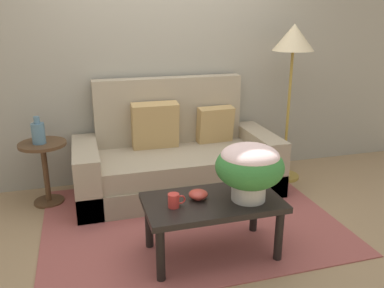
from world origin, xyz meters
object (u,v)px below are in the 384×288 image
at_px(coffee_table, 213,208).
at_px(table_vase, 38,133).
at_px(couch, 176,160).
at_px(snack_bowl, 198,194).
at_px(potted_plant, 250,166).
at_px(side_table, 44,162).
at_px(floor_lamp, 293,50).
at_px(coffee_mug, 174,200).

height_order(coffee_table, table_vase, table_vase).
bearing_deg(couch, snack_bowl, -96.05).
bearing_deg(potted_plant, couch, 100.07).
distance_m(coffee_table, potted_plant, 0.42).
xyz_separation_m(side_table, floor_lamp, (2.47, -0.06, 0.97)).
xyz_separation_m(coffee_mug, snack_bowl, (0.20, 0.07, -0.01)).
distance_m(coffee_table, table_vase, 1.78).
bearing_deg(coffee_mug, floor_lamp, 38.33).
distance_m(couch, coffee_mug, 1.29).
bearing_deg(side_table, coffee_table, -45.31).
bearing_deg(couch, coffee_table, -91.21).
bearing_deg(side_table, potted_plant, -41.41).
relative_size(coffee_table, table_vase, 3.94).
relative_size(floor_lamp, snack_bowl, 11.69).
relative_size(couch, coffee_mug, 15.83).
height_order(snack_bowl, table_vase, table_vase).
relative_size(couch, floor_lamp, 1.22).
bearing_deg(table_vase, snack_bowl, -45.85).
xyz_separation_m(couch, coffee_table, (-0.03, -1.20, 0.06)).
height_order(couch, coffee_mug, couch).
distance_m(side_table, snack_bowl, 1.65).
xyz_separation_m(couch, potted_plant, (0.22, -1.27, 0.38)).
relative_size(floor_lamp, potted_plant, 3.35).
height_order(coffee_mug, snack_bowl, coffee_mug).
height_order(side_table, coffee_mug, side_table).
height_order(side_table, table_vase, table_vase).
bearing_deg(couch, floor_lamp, -0.99).
distance_m(floor_lamp, potted_plant, 1.73).
height_order(side_table, floor_lamp, floor_lamp).
xyz_separation_m(floor_lamp, table_vase, (-2.49, 0.04, -0.68)).
distance_m(couch, coffee_table, 1.20).
distance_m(coffee_mug, snack_bowl, 0.21).
bearing_deg(table_vase, coffee_table, -44.41).
relative_size(couch, table_vase, 7.90).
height_order(coffee_table, side_table, side_table).
bearing_deg(floor_lamp, side_table, 178.64).
distance_m(side_table, potted_plant, 1.99).
distance_m(couch, table_vase, 1.33).
xyz_separation_m(couch, table_vase, (-1.27, 0.02, 0.39)).
relative_size(floor_lamp, table_vase, 6.50).
distance_m(couch, potted_plant, 1.34).
bearing_deg(coffee_table, coffee_mug, -173.83).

